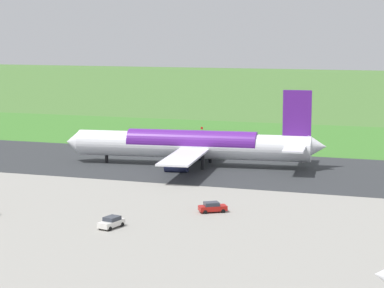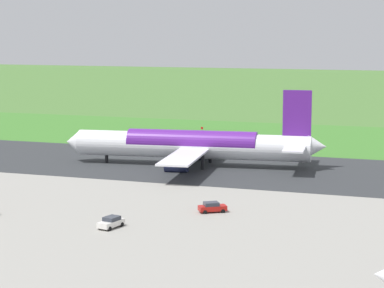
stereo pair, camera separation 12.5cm
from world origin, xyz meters
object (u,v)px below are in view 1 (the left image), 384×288
service_car_followme (111,222)px  service_car_ops (212,207)px  traffic_cone_orange (185,136)px  airliner_main (194,145)px  no_stopping_sign (202,131)px

service_car_followme → service_car_ops: (-10.57, -13.44, 0.00)m
service_car_followme → traffic_cone_orange: 93.68m
airliner_main → service_car_followme: bearing=95.9°
service_car_followme → airliner_main: bearing=-84.1°
airliner_main → traffic_cone_orange: bearing=-68.0°
no_stopping_sign → traffic_cone_orange: (4.31, 1.04, -1.32)m
no_stopping_sign → traffic_cone_orange: 4.63m
service_car_ops → traffic_cone_orange: service_car_ops is taller
traffic_cone_orange → service_car_followme: bearing=103.2°
service_car_ops → traffic_cone_orange: (31.99, -77.76, -0.57)m
airliner_main → traffic_cone_orange: size_ratio=98.40×
airliner_main → service_car_ops: 41.04m
service_car_ops → service_car_followme: bearing=51.8°
airliner_main → traffic_cone_orange: 43.39m
airliner_main → service_car_followme: airliner_main is taller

